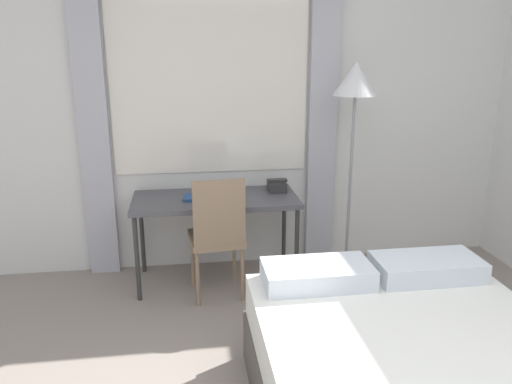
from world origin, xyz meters
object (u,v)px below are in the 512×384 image
Objects in this scene: book at (199,198)px; desk_chair at (217,231)px; desk at (215,204)px; standing_lamp at (355,98)px; telephone at (277,186)px.

desk_chair is at bearing -66.03° from book.
book is (-0.13, -0.03, 0.07)m from desk.
telephone is at bearing 162.33° from standing_lamp.
standing_lamp is 0.94m from telephone.
book is (-1.22, 0.05, -0.76)m from standing_lamp.
desk_chair is 1.47m from standing_lamp.
desk is at bearing -168.49° from telephone.
standing_lamp is at bearing 6.87° from desk_chair.
book is at bearing -167.85° from desk.
desk_chair is 0.55× the size of standing_lamp.
telephone is at bearing 32.99° from desk_chair.
telephone is 0.65× the size of book.
desk_chair is at bearing -168.18° from standing_lamp.
telephone is 0.66m from book.
telephone is (0.52, 0.11, 0.10)m from desk.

